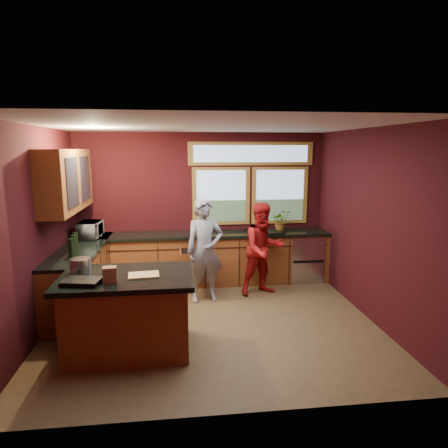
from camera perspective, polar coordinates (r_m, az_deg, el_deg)
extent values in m
plane|color=brown|center=(5.79, -1.67, -13.84)|extent=(4.50, 4.50, 0.00)
cube|color=black|center=(7.34, -3.13, 2.41)|extent=(4.50, 0.02, 2.70)
cube|color=black|center=(3.45, 1.21, -7.09)|extent=(4.50, 0.02, 2.70)
cube|color=black|center=(5.65, -25.13, -1.09)|extent=(0.02, 4.00, 2.70)
cube|color=black|center=(6.00, 20.17, -0.09)|extent=(0.02, 4.00, 2.70)
cube|color=silver|center=(5.28, -1.83, 13.89)|extent=(4.50, 4.00, 0.02)
cube|color=#91A8C9|center=(7.33, -0.40, 3.99)|extent=(1.06, 0.02, 1.06)
cube|color=#91A8C9|center=(7.53, 7.96, 4.06)|extent=(1.06, 0.02, 1.06)
cube|color=olive|center=(7.36, 3.91, 10.00)|extent=(2.30, 0.02, 0.42)
cube|color=brown|center=(6.33, -21.63, 5.82)|extent=(0.36, 1.80, 0.90)
cube|color=brown|center=(7.24, -2.90, -5.08)|extent=(4.50, 0.60, 0.88)
cube|color=black|center=(7.12, -2.93, -1.50)|extent=(4.50, 0.64, 0.05)
cube|color=#B7B7BC|center=(7.57, 11.27, -4.69)|extent=(0.60, 0.58, 0.85)
cube|color=black|center=(7.24, 5.80, -1.33)|extent=(0.66, 0.46, 0.05)
cube|color=brown|center=(6.58, -19.71, -7.33)|extent=(0.60, 2.30, 0.88)
cube|color=black|center=(6.46, -19.88, -3.40)|extent=(0.64, 2.30, 0.05)
cube|color=brown|center=(5.03, -13.47, -12.62)|extent=(1.40, 0.90, 0.88)
cube|color=black|center=(4.86, -13.71, -7.46)|extent=(1.55, 1.05, 0.06)
imported|color=slate|center=(6.33, -2.78, -3.82)|extent=(0.66, 0.49, 1.64)
imported|color=#A41313|center=(6.65, 5.63, -3.57)|extent=(0.88, 0.77, 1.55)
imported|color=#999999|center=(7.07, -18.57, -0.78)|extent=(0.38, 0.52, 0.27)
imported|color=#999999|center=(7.36, 8.17, 0.53)|extent=(0.34, 0.30, 0.38)
cylinder|color=white|center=(7.09, -2.93, -0.18)|extent=(0.12, 0.12, 0.28)
cube|color=tan|center=(4.78, -11.40, -7.17)|extent=(0.37, 0.28, 0.02)
cylinder|color=#B7B7BC|center=(5.06, -19.79, -5.64)|extent=(0.24, 0.24, 0.18)
cube|color=brown|center=(4.61, -16.00, -7.01)|extent=(0.17, 0.14, 0.18)
cube|color=black|center=(4.69, -19.62, -7.76)|extent=(0.44, 0.35, 0.05)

